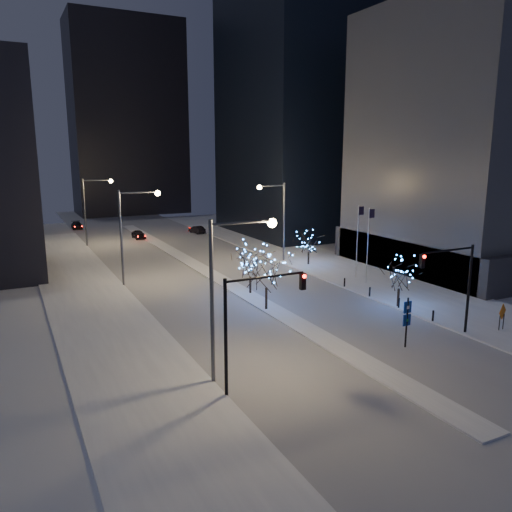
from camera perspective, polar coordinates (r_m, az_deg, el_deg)
ground at (r=34.56m, az=12.36°, el=-11.96°), size 160.00×160.00×0.00m
road at (r=64.18m, az=-7.63°, el=-0.68°), size 20.00×130.00×0.02m
median at (r=59.58m, az=-6.05°, el=-1.55°), size 2.00×80.00×0.15m
east_sidewalk at (r=58.30m, az=11.50°, el=-2.02°), size 10.00×90.00×0.15m
west_sidewalk at (r=46.80m, az=-17.85°, el=-5.80°), size 8.00×90.00×0.15m
midrise_block at (r=68.88m, az=25.92°, el=11.68°), size 30.00×22.00×30.00m
plinth at (r=69.87m, az=24.97°, el=1.00°), size 30.00×24.00×4.00m
horizon_block at (r=119.46m, az=-14.46°, el=14.92°), size 24.00×14.00×42.00m
street_lamp_w_near at (r=29.57m, az=-3.20°, el=-2.44°), size 4.40×0.56×10.00m
street_lamp_w_mid at (r=53.05m, az=-14.11°, el=3.57°), size 4.40×0.56×10.00m
street_lamp_w_far at (r=77.49m, az=-18.27°, el=5.83°), size 4.40×0.56×10.00m
street_lamp_east at (r=62.67m, az=2.50°, el=5.09°), size 3.90×0.56×10.00m
traffic_signal_west at (r=28.52m, az=-0.61°, el=-6.61°), size 5.26×0.43×7.00m
traffic_signal_east at (r=39.74m, az=21.83°, el=-2.16°), size 5.26×0.43×7.00m
flagpoles at (r=54.25m, az=12.14°, el=2.03°), size 1.35×2.60×8.00m
bollards at (r=47.78m, az=14.39°, el=-4.57°), size 0.16×12.16×0.90m
car_near at (r=82.82m, az=-13.27°, el=2.40°), size 1.71×4.07×1.38m
car_mid at (r=86.75m, az=-6.77°, el=3.02°), size 1.93×4.02×1.27m
car_far at (r=96.73m, az=-19.80°, el=3.31°), size 2.02×4.49×1.28m
holiday_tree_median_near at (r=43.42m, az=1.20°, el=-1.24°), size 6.17×6.17×6.10m
holiday_tree_median_far at (r=48.60m, az=-0.66°, el=-0.82°), size 4.78×4.78×4.63m
holiday_tree_plaza_near at (r=46.24m, az=16.09°, el=-2.04°), size 4.56×4.56×4.50m
holiday_tree_plaza_far at (r=61.54m, az=6.05°, el=1.60°), size 3.52×3.52×4.29m
wayfinding_sign at (r=37.23m, az=16.88°, el=-6.71°), size 0.66×0.13×3.70m
construction_sign at (r=43.44m, az=26.33°, el=-5.97°), size 1.24×0.42×2.11m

